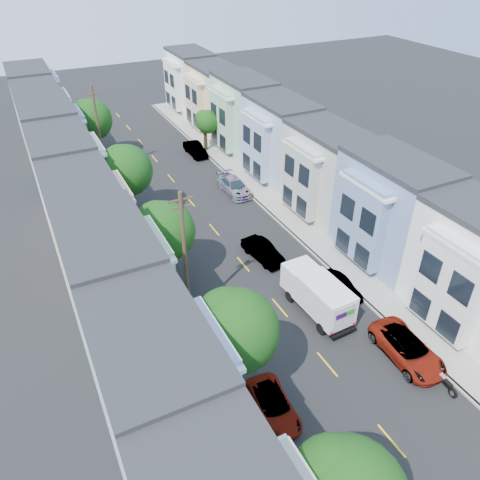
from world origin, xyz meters
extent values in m
plane|color=black|center=(0.00, 0.00, 0.00)|extent=(160.00, 160.00, 0.00)
cube|color=black|center=(0.00, 15.00, 0.01)|extent=(12.00, 70.00, 0.02)
cube|color=gray|center=(-6.05, 15.00, 0.07)|extent=(0.30, 70.00, 0.15)
cube|color=gray|center=(6.05, 15.00, 0.07)|extent=(0.30, 70.00, 0.15)
cube|color=gray|center=(-7.35, 15.00, 0.07)|extent=(2.60, 70.00, 0.15)
cube|color=gray|center=(7.35, 15.00, 0.07)|extent=(2.60, 70.00, 0.15)
cube|color=gold|center=(0.00, 15.00, 0.00)|extent=(0.12, 70.00, 0.01)
cube|color=#B9B9B0|center=(-11.15, 15.00, 0.00)|extent=(5.00, 70.00, 8.50)
cube|color=#B9B9B0|center=(11.15, 15.00, 0.00)|extent=(5.00, 70.00, 8.50)
cylinder|color=black|center=(-6.60, -5.49, 1.81)|extent=(0.44, 0.44, 3.62)
sphere|color=#12480F|center=(-6.30, -5.49, 5.26)|extent=(4.70, 4.70, 4.70)
cylinder|color=black|center=(-6.60, 6.74, 1.46)|extent=(0.44, 0.44, 2.92)
sphere|color=#12480F|center=(-6.30, 6.74, 4.56)|extent=(4.67, 4.67, 4.67)
cylinder|color=black|center=(-6.60, 17.06, 1.77)|extent=(0.44, 0.44, 3.54)
sphere|color=#12480F|center=(-6.30, 17.06, 5.18)|extent=(4.70, 4.70, 4.70)
cylinder|color=black|center=(-6.60, 32.47, 1.72)|extent=(0.44, 0.44, 3.44)
sphere|color=#12480F|center=(-6.30, 32.47, 5.08)|extent=(4.70, 4.70, 4.70)
cylinder|color=black|center=(6.60, 29.59, 1.33)|extent=(0.44, 0.44, 2.67)
sphere|color=#12480F|center=(6.90, 29.59, 3.66)|extent=(2.84, 2.84, 2.84)
cylinder|color=#42301E|center=(-6.30, 2.00, 5.00)|extent=(0.26, 0.26, 10.00)
cube|color=#42301E|center=(-6.30, 2.00, 9.60)|extent=(1.60, 0.12, 0.12)
cylinder|color=#42301E|center=(-6.30, 28.00, 5.00)|extent=(0.26, 0.26, 10.00)
cube|color=#42301E|center=(-6.30, 28.00, 9.60)|extent=(1.60, 0.12, 0.12)
cube|color=silver|center=(2.18, -2.32, 1.79)|extent=(2.30, 4.12, 2.25)
cube|color=silver|center=(2.18, 0.69, 1.70)|extent=(2.30, 1.92, 2.07)
cube|color=black|center=(2.18, -1.46, 0.55)|extent=(2.12, 5.92, 0.23)
cube|color=#2D0A51|center=(1.85, -4.38, 2.06)|extent=(0.86, 0.04, 0.42)
cube|color=#198C1E|center=(2.61, -4.38, 2.06)|extent=(0.67, 0.04, 0.42)
cylinder|color=black|center=(1.15, -3.45, 0.43)|extent=(0.27, 0.86, 0.86)
cylinder|color=black|center=(3.22, -3.45, 0.43)|extent=(0.27, 0.86, 0.86)
cylinder|color=black|center=(1.15, 0.41, 0.43)|extent=(0.27, 0.86, 0.86)
cylinder|color=black|center=(3.22, 0.41, 0.43)|extent=(0.27, 0.86, 0.86)
imported|color=black|center=(1.85, 6.02, 0.73)|extent=(2.14, 4.56, 1.46)
imported|color=black|center=(-4.90, -7.58, 0.61)|extent=(2.46, 4.59, 1.23)
imported|color=#A4A4A4|center=(-4.90, 0.07, 0.61)|extent=(2.23, 4.48, 1.22)
imported|color=#480D0A|center=(-4.90, 13.01, 0.70)|extent=(2.46, 5.08, 1.39)
imported|color=#505559|center=(4.90, -7.76, 0.77)|extent=(2.85, 5.67, 1.54)
imported|color=#B9BBC5|center=(4.90, -0.56, 0.65)|extent=(1.63, 3.97, 1.30)
imported|color=black|center=(4.90, 17.83, 0.76)|extent=(2.19, 5.09, 1.52)
imported|color=black|center=(4.90, 28.87, 0.74)|extent=(1.66, 4.49, 1.49)
cylinder|color=black|center=(5.25, -9.93, 0.32)|extent=(0.12, 0.64, 0.64)
cylinder|color=black|center=(5.25, -11.33, 0.32)|extent=(0.12, 0.64, 0.64)
cube|color=black|center=(5.25, -10.63, 0.50)|extent=(0.22, 1.10, 0.18)
cube|color=#B2B2B2|center=(5.25, -10.38, 0.70)|extent=(0.28, 0.44, 0.22)
camera|label=1|loc=(-14.12, -21.89, 23.23)|focal=35.00mm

